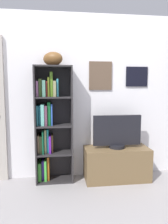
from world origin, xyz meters
name	(u,v)px	position (x,y,z in m)	size (l,w,h in m)	color
ground	(103,223)	(0.00, 0.00, -0.02)	(5.20, 5.20, 0.04)	gray
back_wall	(87,97)	(0.00, 1.13, 1.16)	(4.80, 0.08, 2.31)	silver
bookshelf	(50,124)	(-0.53, 0.99, 0.79)	(0.50, 0.28, 1.58)	#282627
football	(53,59)	(-0.47, 0.96, 1.67)	(0.27, 0.18, 0.18)	brown
tv_stand	(117,163)	(0.39, 0.89, 0.23)	(0.90, 0.41, 0.46)	brown
television	(117,132)	(0.39, 0.89, 0.68)	(0.67, 0.22, 0.46)	black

